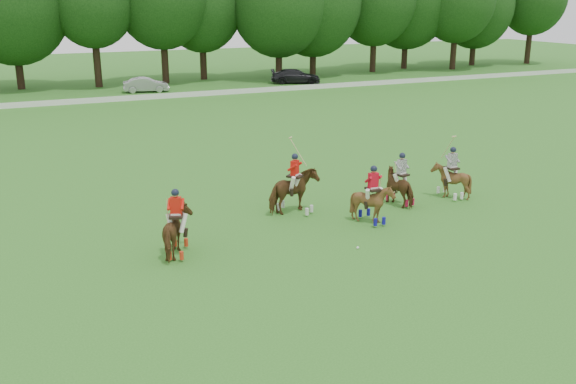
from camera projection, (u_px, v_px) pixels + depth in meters
name	position (u px, v px, depth m)	size (l,w,h in m)	color
ground	(335.00, 270.00, 20.50)	(180.00, 180.00, 0.00)	#2B691E
boundary_rail	(118.00, 99.00, 53.54)	(120.00, 0.10, 0.44)	white
car_mid	(146.00, 85.00, 58.65)	(1.42, 4.08, 1.34)	#A1A1A6
car_right	(296.00, 76.00, 64.62)	(2.02, 4.97, 1.44)	black
polo_red_a	(177.00, 232.00, 21.42)	(1.55, 2.10, 2.32)	#533316
polo_red_b	(295.00, 192.00, 25.62)	(2.31, 2.27, 3.00)	#533316
polo_red_c	(372.00, 202.00, 24.56)	(1.26, 1.42, 2.26)	#533316
polo_stripe_a	(401.00, 186.00, 26.75)	(1.17, 1.91, 2.22)	#533316
polo_stripe_b	(451.00, 180.00, 27.63)	(1.26, 1.41, 2.79)	#533316
polo_ball	(358.00, 248.00, 22.16)	(0.09, 0.09, 0.09)	white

